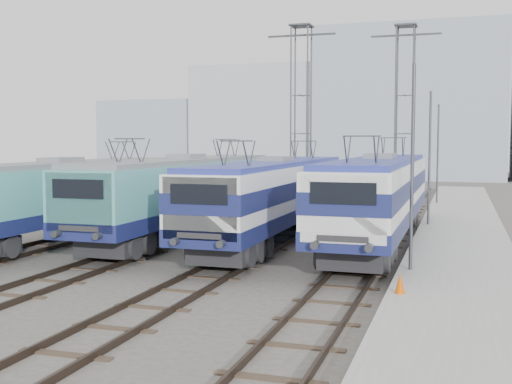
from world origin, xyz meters
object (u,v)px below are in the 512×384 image
Objects in this scene: mast_front at (412,172)px; locomotive_center_right at (275,192)px; safety_cone at (400,283)px; mast_rear at (438,156)px; catenary_tower_east at (405,109)px; catenary_tower_west at (301,109)px; locomotive_center_left at (185,189)px; locomotive_far_right at (379,191)px; mast_mid at (429,161)px; locomotive_far_left at (59,194)px.

locomotive_center_right is at bearing 136.73° from mast_front.
safety_cone is at bearing -90.40° from mast_front.
locomotive_center_right is 19.15m from mast_rear.
catenary_tower_east is 4.28m from mast_rear.
catenary_tower_west is 21.44× the size of safety_cone.
locomotive_center_left is 14.68m from safety_cone.
safety_cone is (1.83, -10.25, -1.77)m from locomotive_far_right.
locomotive_center_left is 2.58× the size of mast_front.
locomotive_far_right is at bearing 9.60° from locomotive_center_right.
catenary_tower_east reaches higher than safety_cone.
locomotive_far_right is 2.63× the size of mast_mid.
locomotive_far_left is at bearing 169.59° from mast_front.
catenary_tower_east is at bearing 55.36° from locomotive_far_left.
mast_front is (6.35, -5.98, 1.23)m from locomotive_center_right.
mast_mid is at bearing 90.00° from mast_front.
catenary_tower_east is 1.71× the size of mast_front.
locomotive_center_left is at bearing 37.45° from locomotive_far_left.
mast_rear is (8.60, 4.00, -3.14)m from catenary_tower_west.
catenary_tower_west is (6.75, 17.18, 4.45)m from locomotive_far_left.
mast_mid is at bearing -90.00° from mast_rear.
mast_mid and mast_rear have the same top height.
mast_mid is at bearing 27.85° from locomotive_center_left.
mast_mid is at bearing 30.88° from locomotive_far_left.
mast_mid reaches higher than locomotive_far_right.
catenary_tower_west is 9.99m from mast_rear.
locomotive_far_left is 5.67m from locomotive_center_left.
catenary_tower_west is 1.71× the size of mast_front.
catenary_tower_west reaches higher than safety_cone.
locomotive_far_left is 17.93m from mast_mid.
locomotive_center_right is at bearing -80.88° from catenary_tower_west.
catenary_tower_west reaches higher than mast_mid.
safety_cone is at bearing -42.09° from locomotive_center_left.
locomotive_far_left is at bearing -125.93° from mast_rear.
catenary_tower_west is (2.25, 13.73, 4.39)m from locomotive_center_left.
locomotive_center_left is (4.50, 3.45, 0.06)m from locomotive_far_left.
locomotive_far_right is 17.40m from mast_rear.
catenary_tower_west is (-6.75, 13.26, 4.29)m from locomotive_far_right.
locomotive_center_right is 2.53× the size of mast_mid.
mast_rear is 12.51× the size of safety_cone.
locomotive_far_left is 15.66m from mast_front.
locomotive_far_right reaches higher than locomotive_center_right.
safety_cone is at bearing -90.05° from mast_rear.
catenary_tower_east reaches higher than locomotive_far_left.
mast_front is at bearing -90.00° from mast_mid.
mast_rear is at bearing 70.59° from locomotive_center_right.
catenary_tower_west is at bearing 110.04° from safety_cone.
locomotive_center_left is 1.02× the size of locomotive_center_right.
locomotive_far_right is 32.94× the size of safety_cone.
locomotive_center_right is 14.86m from catenary_tower_west.
safety_cone is (10.83, -9.78, -1.67)m from locomotive_center_left.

